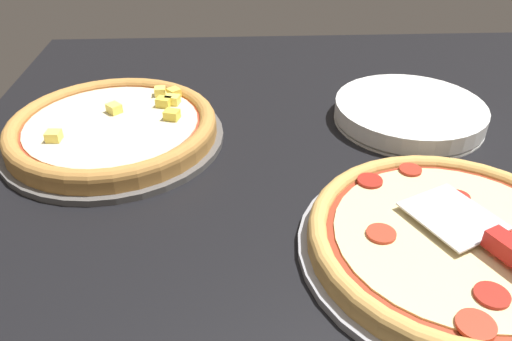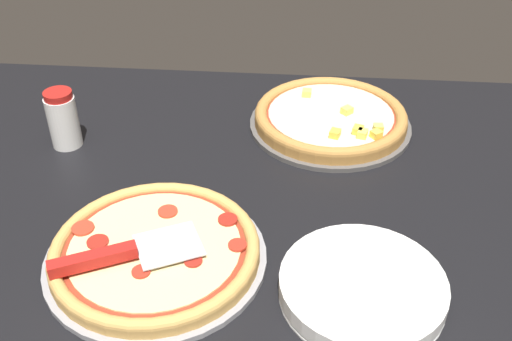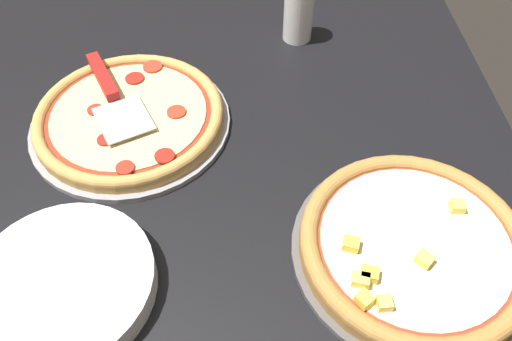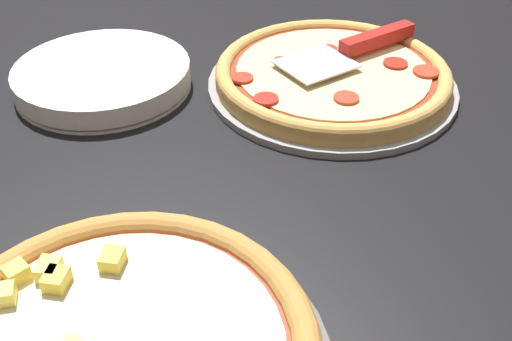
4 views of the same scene
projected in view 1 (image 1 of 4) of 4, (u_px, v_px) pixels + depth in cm
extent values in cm
cube|color=black|center=(388.00, 246.00, 61.40)|extent=(146.83, 123.23, 3.60)
cylinder|color=#939399|center=(451.00, 251.00, 57.22)|extent=(35.18, 35.18, 1.00)
cylinder|color=tan|center=(453.00, 243.00, 56.49)|extent=(33.07, 33.07, 1.62)
torus|color=tan|center=(455.00, 237.00, 56.04)|extent=(33.07, 33.07, 2.17)
cylinder|color=maroon|center=(455.00, 237.00, 56.00)|extent=(28.74, 28.74, 0.15)
cylinder|color=beige|center=(455.00, 236.00, 55.93)|extent=(27.12, 27.12, 0.40)
cylinder|color=#AD2D1E|center=(410.00, 170.00, 66.39)|extent=(2.96, 2.96, 0.40)
cylinder|color=maroon|center=(492.00, 295.00, 48.15)|extent=(3.46, 3.46, 0.40)
cylinder|color=#AD2D1E|center=(510.00, 236.00, 55.34)|extent=(2.84, 2.84, 0.40)
cylinder|color=#B73823|center=(381.00, 234.00, 55.66)|extent=(3.34, 3.34, 0.40)
cylinder|color=maroon|center=(370.00, 181.00, 64.26)|extent=(3.27, 3.27, 0.40)
cylinder|color=#B73823|center=(476.00, 325.00, 45.21)|extent=(3.66, 3.66, 0.40)
cylinder|color=maroon|center=(458.00, 197.00, 61.31)|extent=(2.84, 2.84, 0.40)
cylinder|color=#565451|center=(115.00, 138.00, 78.86)|extent=(34.38, 34.38, 1.00)
cylinder|color=#B77F3D|center=(113.00, 130.00, 78.04)|extent=(32.32, 32.32, 1.95)
torus|color=#B77F3D|center=(112.00, 124.00, 77.50)|extent=(32.32, 32.32, 2.56)
cylinder|color=#A33823|center=(112.00, 124.00, 77.46)|extent=(28.09, 28.09, 0.15)
cylinder|color=beige|center=(112.00, 123.00, 77.39)|extent=(26.50, 26.50, 0.40)
cube|color=#F4D64C|center=(174.00, 93.00, 84.51)|extent=(2.64, 2.62, 1.45)
cube|color=#F9E05B|center=(114.00, 108.00, 79.64)|extent=(2.82, 2.81, 1.45)
cube|color=yellow|center=(164.00, 102.00, 81.54)|extent=(2.48, 2.72, 1.45)
cube|color=#F9E05B|center=(54.00, 136.00, 72.23)|extent=(2.04, 2.15, 1.45)
cube|color=#F9E05B|center=(172.00, 100.00, 82.25)|extent=(2.36, 2.67, 1.45)
cube|color=yellow|center=(172.00, 115.00, 77.76)|extent=(2.47, 2.69, 1.45)
cube|color=#F9E05B|center=(160.00, 91.00, 84.92)|extent=(1.97, 1.93, 1.45)
cube|color=silver|center=(453.00, 216.00, 57.34)|extent=(12.43, 11.79, 0.24)
cylinder|color=white|center=(408.00, 120.00, 84.16)|extent=(24.71, 24.71, 0.70)
cylinder|color=white|center=(408.00, 117.00, 83.77)|extent=(24.71, 24.71, 0.70)
cylinder|color=white|center=(409.00, 113.00, 83.39)|extent=(24.71, 24.71, 0.70)
cylinder|color=white|center=(410.00, 109.00, 83.00)|extent=(24.71, 24.71, 0.70)
cylinder|color=white|center=(410.00, 105.00, 82.61)|extent=(24.71, 24.71, 0.70)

